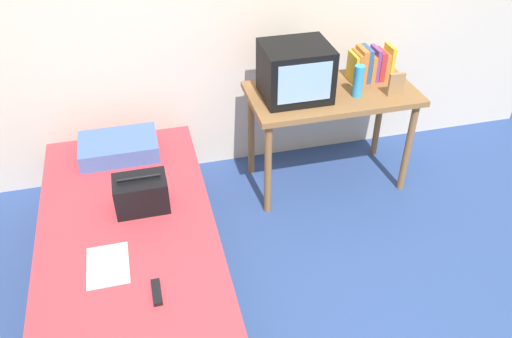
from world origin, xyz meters
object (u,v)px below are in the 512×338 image
(water_bottle, at_px, (358,81))
(book_row, at_px, (370,65))
(pillow, at_px, (119,147))
(tv, at_px, (295,72))
(magazine, at_px, (108,265))
(bed, at_px, (133,258))
(desk, at_px, (331,104))
(remote_dark, at_px, (157,292))
(handbag, at_px, (141,193))
(picture_frame, at_px, (396,84))

(water_bottle, height_order, book_row, book_row)
(water_bottle, height_order, pillow, water_bottle)
(tv, xyz_separation_m, magazine, (-1.30, -1.00, -0.45))
(bed, bearing_deg, desk, 26.24)
(tv, xyz_separation_m, pillow, (-1.20, -0.00, -0.40))
(desk, height_order, magazine, desk)
(magazine, bearing_deg, book_row, 30.44)
(desk, xyz_separation_m, remote_dark, (-1.35, -1.24, -0.17))
(desk, bearing_deg, handbag, -156.98)
(book_row, distance_m, remote_dark, 2.18)
(pillow, distance_m, magazine, 1.01)
(bed, relative_size, magazine, 6.90)
(water_bottle, relative_size, remote_dark, 1.41)
(pillow, bearing_deg, handbag, -79.49)
(desk, xyz_separation_m, handbag, (-1.37, -0.58, -0.08))
(pillow, bearing_deg, magazine, -95.93)
(tv, bearing_deg, picture_frame, -13.54)
(magazine, bearing_deg, water_bottle, 27.74)
(tv, xyz_separation_m, book_row, (0.59, 0.11, -0.07))
(bed, height_order, desk, desk)
(pillow, distance_m, handbag, 0.59)
(desk, relative_size, book_row, 3.90)
(tv, xyz_separation_m, remote_dark, (-1.08, -1.25, -0.45))
(tv, height_order, handbag, tv)
(magazine, bearing_deg, handbag, 63.29)
(magazine, bearing_deg, remote_dark, -47.35)
(remote_dark, bearing_deg, magazine, 132.65)
(water_bottle, distance_m, handbag, 1.60)
(book_row, xyz_separation_m, pillow, (-1.79, -0.11, -0.33))
(book_row, height_order, pillow, book_row)
(handbag, bearing_deg, picture_frame, 13.56)
(desk, distance_m, handbag, 1.49)
(picture_frame, height_order, magazine, picture_frame)
(tv, xyz_separation_m, picture_frame, (0.66, -0.16, -0.10))
(desk, distance_m, tv, 0.39)
(water_bottle, bearing_deg, tv, 165.89)
(book_row, relative_size, pillow, 0.59)
(remote_dark, bearing_deg, handbag, 91.08)
(desk, distance_m, water_bottle, 0.27)
(handbag, distance_m, remote_dark, 0.67)
(bed, relative_size, book_row, 6.73)
(water_bottle, xyz_separation_m, remote_dark, (-1.49, -1.14, -0.37))
(tv, height_order, water_bottle, tv)
(pillow, bearing_deg, book_row, 3.51)
(handbag, bearing_deg, desk, 23.02)
(book_row, relative_size, picture_frame, 1.83)
(picture_frame, xyz_separation_m, remote_dark, (-1.74, -1.09, -0.35))
(water_bottle, relative_size, picture_frame, 1.35)
(bed, distance_m, desk, 1.69)
(pillow, distance_m, remote_dark, 1.25)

